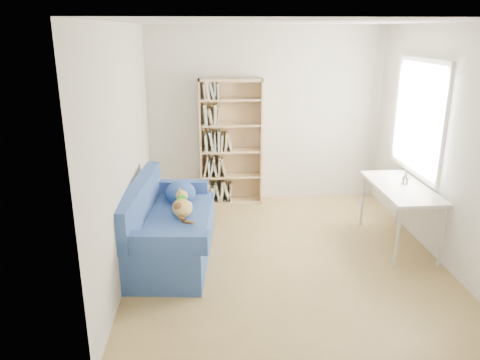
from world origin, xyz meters
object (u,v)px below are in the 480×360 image
(bookshelf, at_px, (231,147))
(sofa, at_px, (169,228))
(desk, at_px, (401,191))
(pen_cup, at_px, (405,179))

(bookshelf, bearing_deg, sofa, -114.94)
(bookshelf, relative_size, desk, 1.42)
(sofa, bearing_deg, pen_cup, 8.80)
(bookshelf, distance_m, desk, 2.56)
(sofa, height_order, desk, sofa)
(sofa, xyz_separation_m, desk, (2.77, 0.11, 0.34))
(desk, bearing_deg, pen_cup, 50.14)
(sofa, relative_size, desk, 1.44)
(pen_cup, bearing_deg, sofa, -176.09)
(sofa, bearing_deg, bookshelf, 69.95)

